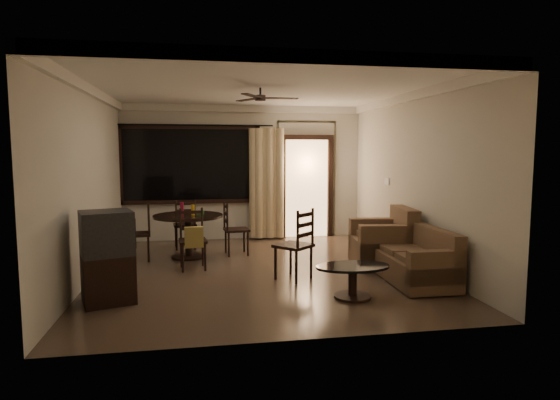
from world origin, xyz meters
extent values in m
plane|color=#7F6651|center=(0.00, 0.00, 0.00)|extent=(5.50, 5.50, 0.00)
plane|color=beige|center=(0.00, 2.75, 1.40)|extent=(5.00, 0.00, 5.00)
plane|color=beige|center=(0.00, -2.75, 1.40)|extent=(5.00, 0.00, 5.00)
plane|color=beige|center=(-2.50, 0.00, 1.40)|extent=(0.00, 5.50, 5.50)
plane|color=beige|center=(2.50, 0.00, 1.40)|extent=(0.00, 5.50, 5.50)
plane|color=white|center=(0.00, 0.00, 2.80)|extent=(5.50, 5.50, 0.00)
cube|color=black|center=(-1.10, 2.72, 1.57)|extent=(2.70, 0.04, 1.45)
cylinder|color=black|center=(-1.00, 2.63, 2.38)|extent=(3.20, 0.03, 0.03)
cube|color=#FFC684|center=(1.35, 2.71, 1.05)|extent=(0.91, 0.03, 2.08)
cube|color=white|center=(2.48, 1.05, 1.30)|extent=(0.02, 0.18, 0.12)
cylinder|color=black|center=(0.00, 0.00, 2.74)|extent=(0.03, 0.03, 0.12)
cylinder|color=black|center=(0.00, 0.00, 2.65)|extent=(0.16, 0.16, 0.08)
cylinder|color=black|center=(-1.13, 1.11, 0.73)|extent=(1.20, 1.20, 0.04)
cylinder|color=black|center=(-1.13, 1.11, 0.37)|extent=(0.12, 0.12, 0.70)
cylinder|color=black|center=(-1.13, 1.11, 0.02)|extent=(0.60, 0.60, 0.03)
cylinder|color=maroon|center=(-1.24, 1.15, 0.86)|extent=(0.06, 0.06, 0.22)
cylinder|color=gold|center=(-1.05, 1.07, 0.84)|extent=(0.06, 0.06, 0.18)
cube|color=#288729|center=(-0.92, 1.25, 0.78)|extent=(0.14, 0.10, 0.05)
cube|color=black|center=(-1.98, 1.02, 0.45)|extent=(0.46, 0.46, 0.04)
cube|color=black|center=(-0.29, 1.20, 0.45)|extent=(0.46, 0.46, 0.04)
cube|color=black|center=(-1.05, 0.26, 0.45)|extent=(0.46, 0.46, 0.04)
cube|color=#A78F47|center=(-1.02, 0.04, 0.55)|extent=(0.29, 0.11, 0.32)
cube|color=black|center=(-1.21, 1.91, 0.45)|extent=(0.46, 0.46, 0.04)
cube|color=black|center=(-2.05, -1.21, 0.30)|extent=(0.72, 0.69, 0.60)
cube|color=black|center=(-2.05, -1.21, 0.87)|extent=(0.72, 0.69, 0.53)
cube|color=black|center=(-1.77, -1.12, 0.87)|extent=(0.15, 0.41, 0.36)
cube|color=#482F21|center=(2.05, -1.03, 0.20)|extent=(0.78, 1.43, 0.36)
cube|color=#482F21|center=(2.34, -1.04, 0.49)|extent=(0.20, 1.42, 0.58)
cube|color=#482F21|center=(2.04, -1.66, 0.37)|extent=(0.76, 0.17, 0.44)
cube|color=#482F21|center=(2.06, -0.40, 0.37)|extent=(0.76, 0.17, 0.44)
cube|color=#482F21|center=(2.01, -1.03, 0.40)|extent=(0.55, 1.25, 0.11)
cube|color=#482F21|center=(1.97, -0.05, 0.24)|extent=(1.03, 1.03, 0.43)
cube|color=#482F21|center=(2.32, -0.09, 0.60)|extent=(0.32, 0.94, 0.71)
cube|color=#482F21|center=(1.93, -0.41, 0.46)|extent=(0.94, 0.30, 0.54)
cube|color=#482F21|center=(2.01, 0.31, 0.46)|extent=(0.94, 0.30, 0.54)
cube|color=#482F21|center=(1.92, -0.05, 0.49)|extent=(0.73, 0.78, 0.13)
ellipsoid|color=#131955|center=(1.92, -0.05, 0.60)|extent=(0.39, 0.33, 0.12)
ellipsoid|color=black|center=(0.97, -1.55, 0.40)|extent=(0.95, 0.57, 0.03)
cylinder|color=black|center=(0.97, -1.55, 0.20)|extent=(0.11, 0.11, 0.38)
cylinder|color=black|center=(0.97, -1.55, 0.02)|extent=(0.47, 0.47, 0.03)
cube|color=black|center=(0.40, -0.56, 0.49)|extent=(0.65, 0.65, 0.04)
camera|label=1|loc=(-0.92, -7.09, 1.86)|focal=30.00mm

